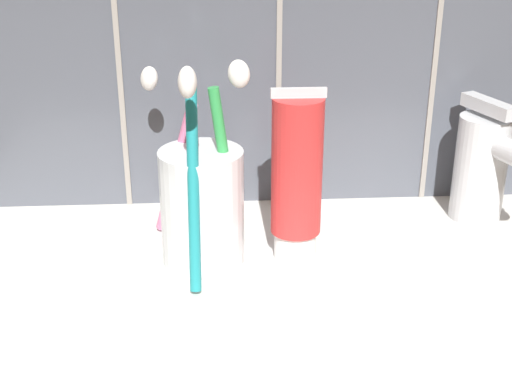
# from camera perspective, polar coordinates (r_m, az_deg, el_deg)

# --- Properties ---
(sink_counter) EXTENTS (0.59, 0.30, 0.02)m
(sink_counter) POSITION_cam_1_polar(r_m,az_deg,el_deg) (0.59, 1.46, -7.32)
(sink_counter) COLOR silver
(sink_counter) RESTS_ON ground
(toothbrush_cup) EXTENTS (0.10, 0.14, 0.18)m
(toothbrush_cup) POSITION_cam_1_polar(r_m,az_deg,el_deg) (0.59, -4.36, -0.78)
(toothbrush_cup) COLOR silver
(toothbrush_cup) RESTS_ON sink_counter
(toothpaste_tube) EXTENTS (0.04, 0.04, 0.15)m
(toothpaste_tube) POSITION_cam_1_polar(r_m,az_deg,el_deg) (0.58, 3.27, 1.20)
(toothpaste_tube) COLOR white
(toothpaste_tube) RESTS_ON sink_counter
(sink_faucet) EXTENTS (0.06, 0.11, 0.12)m
(sink_faucet) POSITION_cam_1_polar(r_m,az_deg,el_deg) (0.69, 17.93, 2.12)
(sink_faucet) COLOR silver
(sink_faucet) RESTS_ON sink_counter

